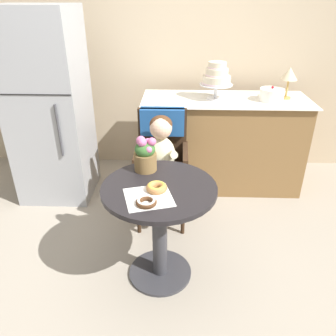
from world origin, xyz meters
name	(u,v)px	position (x,y,z in m)	size (l,w,h in m)	color
ground_plane	(160,273)	(0.00, 0.00, 0.00)	(8.00, 8.00, 0.00)	gray
back_wall	(169,40)	(0.00, 1.85, 1.35)	(4.80, 0.10, 2.70)	#C1AD8E
cafe_table	(159,215)	(0.00, 0.00, 0.51)	(0.72, 0.72, 0.72)	black
wicker_chair	(162,149)	(-0.02, 0.73, 0.64)	(0.42, 0.45, 0.95)	#332114
seated_child	(161,153)	(-0.02, 0.58, 0.68)	(0.27, 0.32, 0.73)	beige
paper_napkin	(149,197)	(-0.05, -0.13, 0.72)	(0.27, 0.26, 0.00)	white
donut_front	(146,202)	(-0.06, -0.20, 0.74)	(0.12, 0.12, 0.03)	#4C2D19
donut_mid	(157,187)	(-0.01, -0.05, 0.74)	(0.13, 0.13, 0.04)	#AD7542
flower_vase	(145,154)	(-0.10, 0.22, 0.83)	(0.15, 0.15, 0.24)	brown
display_counter	(222,143)	(0.55, 1.30, 0.45)	(1.56, 0.62, 0.90)	olive
tiered_cake_stand	(217,77)	(0.45, 1.30, 1.10)	(0.30, 0.30, 0.33)	silver
round_layer_cake	(272,95)	(0.95, 1.26, 0.96)	(0.22, 0.22, 0.13)	white
table_lamp	(289,75)	(1.11, 1.34, 1.12)	(0.15, 0.15, 0.28)	#B28C47
refrigerator	(50,109)	(-1.05, 1.10, 0.85)	(0.64, 0.63, 1.70)	#9EA0A5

